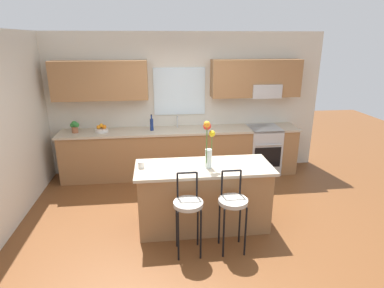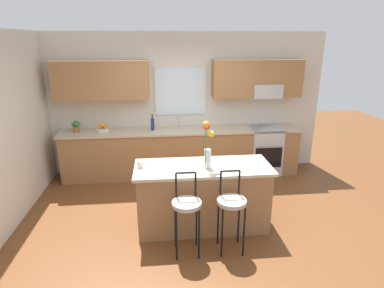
{
  "view_description": "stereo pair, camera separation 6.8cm",
  "coord_description": "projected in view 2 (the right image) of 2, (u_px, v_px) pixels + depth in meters",
  "views": [
    {
      "loc": [
        -0.47,
        -4.17,
        2.56
      ],
      "look_at": [
        0.08,
        0.55,
        1.0
      ],
      "focal_mm": 29.95,
      "sensor_mm": 36.0,
      "label": 1
    },
    {
      "loc": [
        -0.4,
        -4.18,
        2.56
      ],
      "look_at": [
        0.08,
        0.55,
        1.0
      ],
      "focal_mm": 29.95,
      "sensor_mm": 36.0,
      "label": 2
    }
  ],
  "objects": [
    {
      "name": "ground_plane",
      "position": [
        191.0,
        219.0,
        4.79
      ],
      "size": [
        14.0,
        14.0,
        0.0
      ],
      "primitive_type": "plane",
      "color": "brown"
    },
    {
      "name": "fruit_bowl_oranges",
      "position": [
        103.0,
        129.0,
        5.95
      ],
      "size": [
        0.24,
        0.24,
        0.16
      ],
      "color": "silver",
      "rests_on": "counter_run"
    },
    {
      "name": "bar_stool_near",
      "position": [
        187.0,
        207.0,
        3.86
      ],
      "size": [
        0.36,
        0.36,
        1.04
      ],
      "color": "black",
      "rests_on": "ground"
    },
    {
      "name": "bar_stool_middle",
      "position": [
        231.0,
        205.0,
        3.91
      ],
      "size": [
        0.36,
        0.36,
        1.04
      ],
      "color": "black",
      "rests_on": "ground"
    },
    {
      "name": "kitchen_island",
      "position": [
        203.0,
        196.0,
        4.49
      ],
      "size": [
        1.86,
        0.74,
        0.92
      ],
      "color": "#996B42",
      "rests_on": "ground"
    },
    {
      "name": "mug_ceramic",
      "position": [
        140.0,
        164.0,
        4.28
      ],
      "size": [
        0.08,
        0.08,
        0.09
      ],
      "primitive_type": "cylinder",
      "color": "silver",
      "rests_on": "kitchen_island"
    },
    {
      "name": "potted_plant_small",
      "position": [
        76.0,
        126.0,
        5.88
      ],
      "size": [
        0.17,
        0.11,
        0.22
      ],
      "color": "#9E5B3D",
      "rests_on": "counter_run"
    },
    {
      "name": "back_wall_assembly",
      "position": [
        182.0,
        96.0,
        6.2
      ],
      "size": [
        5.6,
        0.5,
        2.7
      ],
      "color": "beige",
      "rests_on": "ground"
    },
    {
      "name": "wall_left",
      "position": [
        4.0,
        132.0,
        4.4
      ],
      "size": [
        0.12,
        4.6,
        2.7
      ],
      "primitive_type": "cube",
      "color": "beige",
      "rests_on": "ground"
    },
    {
      "name": "flower_vase",
      "position": [
        208.0,
        143.0,
        4.19
      ],
      "size": [
        0.16,
        0.15,
        0.65
      ],
      "color": "silver",
      "rests_on": "kitchen_island"
    },
    {
      "name": "bottle_olive_oil",
      "position": [
        153.0,
        124.0,
        6.02
      ],
      "size": [
        0.06,
        0.06,
        0.31
      ],
      "color": "navy",
      "rests_on": "counter_run"
    },
    {
      "name": "oven_range",
      "position": [
        264.0,
        150.0,
        6.38
      ],
      "size": [
        0.6,
        0.64,
        0.92
      ],
      "color": "#B7BABC",
      "rests_on": "ground"
    },
    {
      "name": "sink_faucet",
      "position": [
        178.0,
        121.0,
        6.19
      ],
      "size": [
        0.02,
        0.13,
        0.23
      ],
      "color": "#B7BABC",
      "rests_on": "counter_run"
    },
    {
      "name": "counter_run",
      "position": [
        182.0,
        152.0,
        6.25
      ],
      "size": [
        4.56,
        0.64,
        0.92
      ],
      "color": "#996B42",
      "rests_on": "ground"
    }
  ]
}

